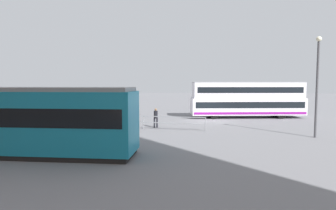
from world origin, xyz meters
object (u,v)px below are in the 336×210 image
Objects in this scene: street_lamp at (317,79)px; info_sign at (110,108)px; tram_yellow at (2,120)px; double_decker_bus at (247,99)px; pedestrian_near_railing at (156,117)px.

info_sign is at bearing -10.19° from street_lamp.
street_lamp reaches higher than tram_yellow.
tram_yellow is at bearing 49.55° from double_decker_bus.
double_decker_bus reaches higher than tram_yellow.
pedestrian_near_railing is (-6.47, -9.66, -0.89)m from tram_yellow.
pedestrian_near_railing is 3.95m from info_sign.
pedestrian_near_railing is at bearing -14.28° from street_lamp.
street_lamp is (-2.88, 10.95, 2.03)m from double_decker_bus.
info_sign is (3.89, 0.16, 0.66)m from pedestrian_near_railing.
info_sign reaches higher than pedestrian_near_railing.
double_decker_bus is 7.57× the size of pedestrian_near_railing.
double_decker_bus reaches higher than info_sign.
street_lamp is at bearing -159.44° from tram_yellow.
double_decker_bus is 14.95m from info_sign.
info_sign is (-2.58, -9.50, -0.23)m from tram_yellow.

